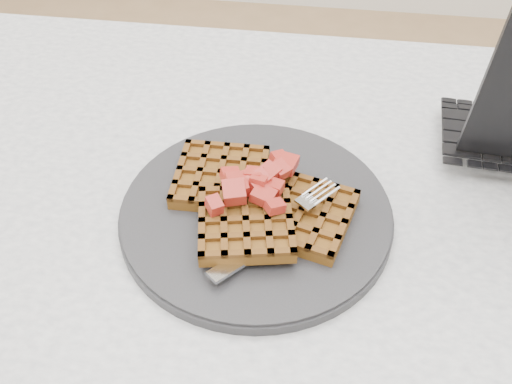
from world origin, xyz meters
The scene contains 5 objects.
table centered at (0.00, 0.00, 0.64)m, with size 1.20×0.80×0.75m.
plate centered at (-0.06, -0.01, 0.76)m, with size 0.30×0.30×0.02m, color #242427.
waffles centered at (-0.06, -0.01, 0.78)m, with size 0.21×0.18×0.03m.
strawberry_pile centered at (-0.06, -0.01, 0.80)m, with size 0.15×0.15×0.02m, color #8C0B06, non-canonical shape.
fork centered at (-0.03, -0.04, 0.77)m, with size 0.02×0.18×0.02m, color silver, non-canonical shape.
Camera 1 is at (-0.00, -0.43, 1.21)m, focal length 40.00 mm.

